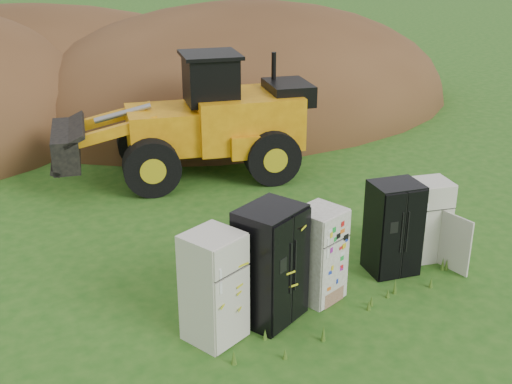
% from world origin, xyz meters
% --- Properties ---
extents(ground, '(120.00, 120.00, 0.00)m').
position_xyz_m(ground, '(0.00, 0.00, 0.00)').
color(ground, '#215416').
rests_on(ground, ground).
extents(fridge_leftmost, '(0.97, 0.95, 1.81)m').
position_xyz_m(fridge_leftmost, '(-2.56, 0.01, 0.90)').
color(fridge_leftmost, beige).
rests_on(fridge_leftmost, ground).
extents(fridge_black_side, '(1.24, 1.10, 1.98)m').
position_xyz_m(fridge_black_side, '(-1.51, -0.01, 0.99)').
color(fridge_black_side, black).
rests_on(fridge_black_side, ground).
extents(fridge_sticker, '(0.88, 0.84, 1.69)m').
position_xyz_m(fridge_sticker, '(-0.44, 0.03, 0.84)').
color(fridge_sticker, white).
rests_on(fridge_sticker, ground).
extents(fridge_black_right, '(1.06, 0.96, 1.77)m').
position_xyz_m(fridge_black_right, '(1.33, 0.01, 0.89)').
color(fridge_black_right, black).
rests_on(fridge_black_right, ground).
extents(fridge_open_door, '(0.91, 0.88, 1.61)m').
position_xyz_m(fridge_open_door, '(2.27, 0.02, 0.81)').
color(fridge_open_door, beige).
rests_on(fridge_open_door, ground).
extents(wheel_loader, '(7.14, 4.74, 3.21)m').
position_xyz_m(wheel_loader, '(0.46, 6.70, 1.60)').
color(wheel_loader, orange).
rests_on(wheel_loader, ground).
extents(dirt_mound_right, '(17.18, 12.60, 7.45)m').
position_xyz_m(dirt_mound_right, '(6.01, 12.33, 0.00)').
color(dirt_mound_right, '#492D17').
rests_on(dirt_mound_right, ground).
extents(dirt_mound_back, '(18.92, 12.62, 7.11)m').
position_xyz_m(dirt_mound_back, '(-0.96, 17.48, 0.00)').
color(dirt_mound_back, '#492D17').
rests_on(dirt_mound_back, ground).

